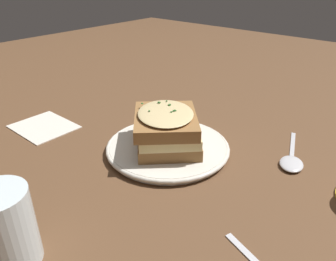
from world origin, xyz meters
The scene contains 6 objects.
ground_plane centered at (0.00, 0.00, 0.00)m, with size 2.40×2.40×0.00m, color brown.
dinner_plate centered at (0.00, -0.03, 0.01)m, with size 0.24×0.24×0.01m.
sandwich centered at (0.00, -0.03, 0.05)m, with size 0.18×0.18×0.07m.
water_glass centered at (0.03, -0.35, 0.05)m, with size 0.07×0.07×0.10m, color silver.
spoon centered at (0.20, 0.08, 0.00)m, with size 0.08×0.16×0.01m.
napkin centered at (-0.28, -0.13, 0.00)m, with size 0.13×0.11×0.00m, color silver.
Camera 1 is at (0.36, -0.44, 0.33)m, focal length 35.00 mm.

